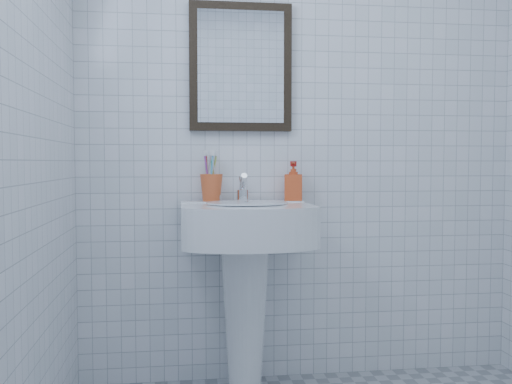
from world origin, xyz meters
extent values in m
cube|color=white|center=(0.00, 1.20, 1.25)|extent=(2.20, 0.02, 2.50)
cone|color=white|center=(-0.31, 1.01, 0.37)|extent=(0.23, 0.23, 0.74)
cube|color=white|center=(-0.31, 0.96, 0.81)|extent=(0.59, 0.42, 0.18)
cube|color=white|center=(-0.31, 1.12, 0.88)|extent=(0.59, 0.11, 0.03)
cylinder|color=white|center=(-0.31, 0.93, 0.90)|extent=(0.37, 0.37, 0.01)
cylinder|color=silver|center=(-0.31, 1.10, 0.93)|extent=(0.05, 0.05, 0.05)
cylinder|color=silver|center=(-0.31, 1.08, 0.99)|extent=(0.03, 0.11, 0.09)
cylinder|color=silver|center=(-0.31, 1.12, 0.97)|extent=(0.03, 0.06, 0.10)
imported|color=red|center=(-0.06, 1.12, 0.99)|extent=(0.10, 0.10, 0.19)
cube|color=black|center=(-0.31, 1.18, 1.55)|extent=(0.50, 0.04, 0.62)
cube|color=white|center=(-0.31, 1.16, 1.55)|extent=(0.42, 0.00, 0.54)
camera|label=1|loc=(-0.61, -1.60, 1.09)|focal=40.00mm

